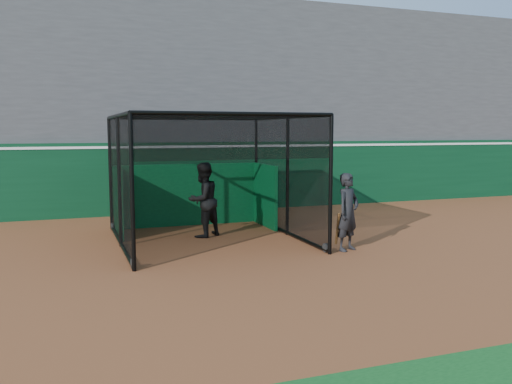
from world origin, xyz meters
name	(u,v)px	position (x,y,z in m)	size (l,w,h in m)	color
ground	(271,268)	(0.00, 0.00, 0.00)	(120.00, 120.00, 0.00)	brown
outfield_wall	(184,176)	(0.00, 8.50, 1.29)	(50.00, 0.50, 2.50)	#0A381D
grandstand	(164,93)	(0.00, 12.27, 4.48)	(50.00, 7.85, 8.95)	#4C4C4F
batting_cage	(208,179)	(-0.51, 3.28, 1.64)	(4.66, 5.21, 3.28)	black
batter	(203,200)	(-0.52, 3.78, 1.03)	(1.00, 0.78, 2.05)	black
on_deck_player	(348,212)	(2.37, 0.92, 0.95)	(0.82, 0.71, 1.90)	black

